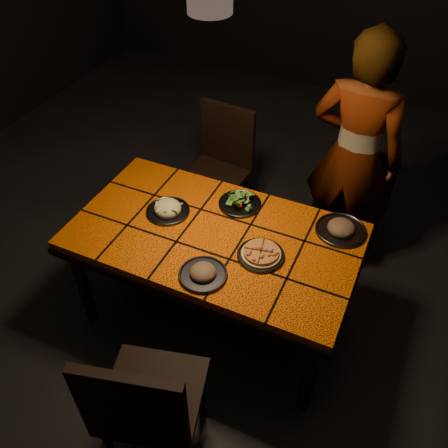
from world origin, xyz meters
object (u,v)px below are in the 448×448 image
at_px(plate_pasta, 168,209).
at_px(chair_far_left, 221,161).
at_px(plate_pizza, 261,254).
at_px(chair_far_right, 358,198).
at_px(diner, 354,157).
at_px(dining_table, 214,243).
at_px(chair_near, 145,405).

bearing_deg(plate_pasta, chair_far_left, 94.14).
bearing_deg(plate_pizza, plate_pasta, 170.41).
relative_size(chair_far_left, chair_far_right, 1.16).
xyz_separation_m(chair_far_left, plate_pizza, (0.69, -0.97, 0.22)).
relative_size(chair_far_right, diner, 0.49).
height_order(dining_table, chair_far_left, chair_far_left).
bearing_deg(chair_near, chair_far_right, -119.12).
xyz_separation_m(dining_table, plate_pasta, (-0.32, 0.05, 0.10)).
xyz_separation_m(dining_table, chair_far_left, (-0.39, 0.91, -0.12)).
bearing_deg(plate_pasta, plate_pizza, -9.59).
height_order(chair_near, chair_far_left, chair_near).
relative_size(chair_near, chair_far_right, 1.22).
bearing_deg(chair_far_left, diner, 6.28).
height_order(chair_far_left, plate_pasta, chair_far_left).
bearing_deg(plate_pasta, dining_table, -8.15).
relative_size(dining_table, diner, 0.96).
xyz_separation_m(chair_near, plate_pizza, (0.19, 0.90, 0.19)).
bearing_deg(chair_far_right, plate_pizza, -89.53).
bearing_deg(chair_far_left, plate_pasta, -80.86).
height_order(dining_table, plate_pasta, plate_pasta).
xyz_separation_m(chair_far_left, diner, (0.94, 0.02, 0.29)).
height_order(chair_far_right, plate_pizza, chair_far_right).
relative_size(chair_near, plate_pizza, 3.96).
bearing_deg(plate_pizza, diner, 75.80).
relative_size(chair_far_right, plate_pasta, 3.20).
distance_m(chair_near, plate_pizza, 0.94).
bearing_deg(diner, chair_far_left, 6.64).
bearing_deg(chair_far_left, chair_near, -69.88).
xyz_separation_m(chair_near, chair_far_left, (-0.50, 1.87, -0.03)).
bearing_deg(plate_pasta, chair_near, -66.24).
height_order(chair_near, diner, diner).
height_order(chair_near, plate_pizza, chair_near).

